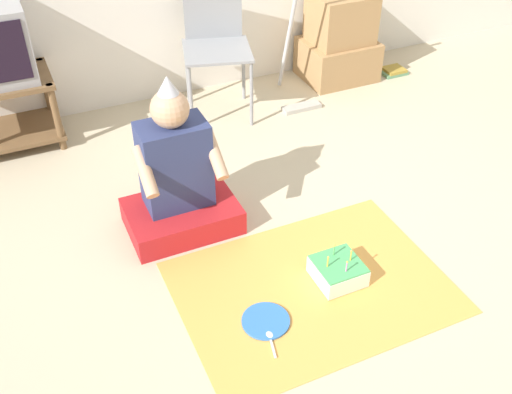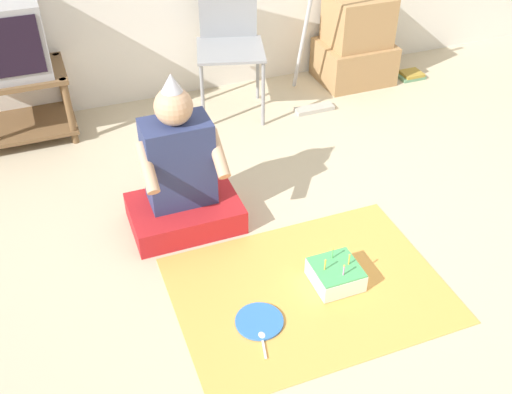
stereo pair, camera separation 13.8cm
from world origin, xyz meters
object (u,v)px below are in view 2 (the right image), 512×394
dust_mop (311,54)px  folding_chair (229,34)px  cardboard_box_stack (356,43)px  paper_plate (259,321)px  birthday_cake (336,274)px  book_pile (411,75)px  person_seated (181,179)px

dust_mop → folding_chair: bearing=162.0°
folding_chair → cardboard_box_stack: bearing=4.0°
folding_chair → cardboard_box_stack: size_ratio=1.42×
paper_plate → birthday_cake: bearing=13.5°
birthday_cake → book_pile: bearing=48.7°
folding_chair → birthday_cake: folding_chair is taller
cardboard_box_stack → birthday_cake: cardboard_box_stack is taller
cardboard_box_stack → folding_chair: bearing=-176.0°
folding_chair → cardboard_box_stack: folding_chair is taller
folding_chair → book_pile: (1.45, -0.07, -0.52)m
cardboard_box_stack → paper_plate: size_ratio=2.97×
paper_plate → dust_mop: bearing=59.1°
dust_mop → person_seated: bearing=-141.0°
folding_chair → person_seated: (-0.66, -1.13, -0.25)m
cardboard_box_stack → paper_plate: (-1.54, -2.01, -0.28)m
birthday_cake → folding_chair: bearing=86.8°
dust_mop → person_seated: size_ratio=1.49×
person_seated → paper_plate: bearing=-81.6°
folding_chair → birthday_cake: 1.90m
birthday_cake → person_seated: bearing=127.9°
paper_plate → person_seated: bearing=98.4°
folding_chair → book_pile: bearing=-2.6°
folding_chair → person_seated: size_ratio=1.07×
folding_chair → birthday_cake: size_ratio=4.17×
dust_mop → paper_plate: 2.10m
dust_mop → person_seated: 1.52m
folding_chair → cardboard_box_stack: 1.04m
cardboard_box_stack → book_pile: 0.54m
person_seated → paper_plate: (0.12, -0.81, -0.27)m
dust_mop → book_pile: size_ratio=6.60×
book_pile → paper_plate: book_pile is taller
cardboard_box_stack → dust_mop: bearing=-153.5°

